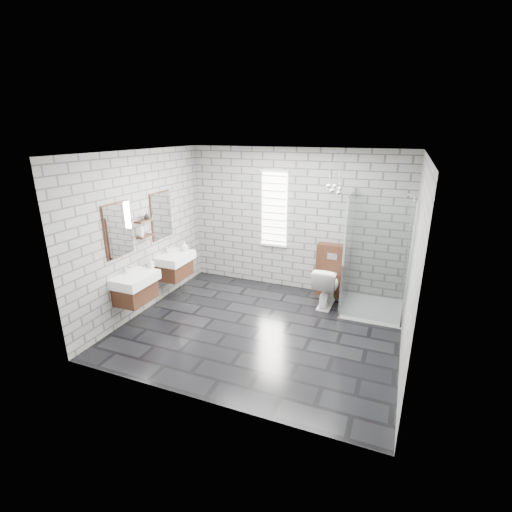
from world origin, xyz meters
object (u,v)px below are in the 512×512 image
Objects in this scene: vanity_left at (133,280)px; shower_enclosure at (368,285)px; toilet at (327,286)px; vanity_right at (173,259)px; cistern_panel at (332,270)px.

shower_enclosure is at bearing 27.40° from vanity_left.
vanity_left is 2.15× the size of toilet.
toilet is (2.71, 0.71, -0.39)m from vanity_right.
cistern_panel is (2.71, 1.18, -0.26)m from vanity_right.
cistern_panel is 0.49× the size of shower_enclosure.
cistern_panel is 1.37× the size of toilet.
cistern_panel reaches higher than toilet.
vanity_left is 3.28m from toilet.
toilet is (-0.70, 0.04, -0.14)m from shower_enclosure.
cistern_panel is 0.87m from shower_enclosure.
vanity_left is at bearing 35.54° from toilet.
vanity_right is 2.96m from cistern_panel.
shower_enclosure is at bearing -36.41° from cistern_panel.
shower_enclosure is (3.41, 0.66, -0.25)m from vanity_right.
vanity_right reaches higher than toilet.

